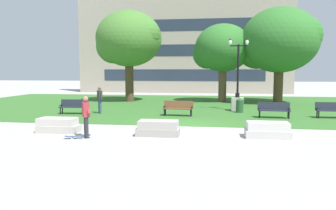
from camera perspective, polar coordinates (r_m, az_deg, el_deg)
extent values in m
plane|color=#A3A09B|center=(16.16, 3.18, -3.76)|extent=(140.00, 140.00, 0.00)
cube|color=#336628|center=(26.05, 5.04, -0.03)|extent=(40.00, 20.00, 0.02)
cube|color=#B2ADA3|center=(15.44, -18.46, -3.92)|extent=(1.80, 0.90, 0.32)
cube|color=#BBB6AB|center=(15.42, -18.70, -2.73)|extent=(1.66, 0.83, 0.32)
cube|color=#9E9991|center=(13.91, -1.73, -4.68)|extent=(1.80, 0.90, 0.32)
cube|color=#A6A098|center=(13.85, -1.69, -3.38)|extent=(1.66, 0.83, 0.32)
cube|color=#BCB7B2|center=(14.10, 16.92, -4.79)|extent=(1.80, 0.90, 0.32)
cube|color=beige|center=(14.04, 16.98, -3.51)|extent=(1.66, 0.83, 0.32)
cylinder|color=#28282D|center=(13.71, -13.99, -3.86)|extent=(0.15, 0.15, 0.86)
cylinder|color=#28282D|center=(13.90, -14.12, -3.73)|extent=(0.15, 0.15, 0.86)
cube|color=maroon|center=(13.70, -14.13, -0.79)|extent=(0.41, 0.47, 0.60)
cylinder|color=maroon|center=(13.59, -13.71, -0.50)|extent=(0.30, 0.40, 0.50)
cylinder|color=maroon|center=(13.80, -14.57, -0.43)|extent=(0.30, 0.40, 0.50)
sphere|color=#9E7051|center=(13.66, -14.18, 1.05)|extent=(0.22, 0.22, 0.22)
cube|color=#2D4C75|center=(13.83, -15.45, -5.27)|extent=(0.82, 0.49, 0.02)
cube|color=#2D4C75|center=(13.85, -17.32, -5.23)|extent=(0.19, 0.23, 0.06)
cube|color=#2D4C75|center=(13.83, -13.58, -5.14)|extent=(0.19, 0.23, 0.06)
cylinder|color=silver|center=(13.74, -16.37, -5.61)|extent=(0.06, 0.05, 0.06)
cylinder|color=silver|center=(13.96, -16.34, -5.43)|extent=(0.06, 0.05, 0.06)
cylinder|color=silver|center=(13.73, -14.53, -5.57)|extent=(0.06, 0.05, 0.06)
cylinder|color=silver|center=(13.95, -14.53, -5.39)|extent=(0.06, 0.05, 0.06)
cube|color=brown|center=(19.65, 1.72, -0.66)|extent=(1.83, 0.57, 0.05)
cube|color=brown|center=(19.87, 1.86, 0.08)|extent=(1.80, 0.25, 0.46)
cube|color=black|center=(19.80, -0.67, -0.25)|extent=(0.09, 0.40, 0.04)
cube|color=black|center=(19.50, 4.15, -0.37)|extent=(0.09, 0.40, 0.04)
cylinder|color=black|center=(19.68, -0.65, -1.33)|extent=(0.07, 0.07, 0.41)
cylinder|color=black|center=(19.39, 3.96, -1.45)|extent=(0.07, 0.07, 0.41)
cylinder|color=black|center=(19.99, -0.45, -1.21)|extent=(0.07, 0.07, 0.41)
cylinder|color=black|center=(19.71, 4.10, -1.33)|extent=(0.07, 0.07, 0.41)
cube|color=#1E232D|center=(19.73, 17.98, -0.92)|extent=(1.82, 0.53, 0.05)
cube|color=#1E232D|center=(19.95, 17.92, -0.18)|extent=(1.80, 0.21, 0.46)
cube|color=black|center=(19.63, 15.56, -0.53)|extent=(0.08, 0.40, 0.04)
cube|color=black|center=(19.84, 20.40, -0.62)|extent=(0.08, 0.40, 0.04)
cylinder|color=black|center=(19.51, 15.69, -1.61)|extent=(0.07, 0.07, 0.41)
cylinder|color=black|center=(19.72, 20.33, -1.69)|extent=(0.07, 0.07, 0.41)
cylinder|color=black|center=(19.83, 15.61, -1.49)|extent=(0.07, 0.07, 0.41)
cylinder|color=black|center=(20.03, 20.18, -1.57)|extent=(0.07, 0.07, 0.41)
cube|color=#1E232D|center=(21.37, -16.09, -0.35)|extent=(1.83, 0.57, 0.05)
cube|color=#1E232D|center=(21.58, -15.89, 0.33)|extent=(1.80, 0.26, 0.46)
cube|color=black|center=(21.66, -18.20, -0.02)|extent=(0.09, 0.40, 0.04)
cube|color=black|center=(21.09, -13.96, -0.05)|extent=(0.09, 0.40, 0.04)
cylinder|color=black|center=(21.53, -18.22, -1.00)|extent=(0.07, 0.07, 0.41)
cylinder|color=black|center=(20.99, -14.17, -1.05)|extent=(0.07, 0.07, 0.41)
cylinder|color=black|center=(21.83, -17.91, -0.89)|extent=(0.07, 0.07, 0.41)
cylinder|color=black|center=(21.29, -13.90, -0.95)|extent=(0.07, 0.07, 0.41)
cube|color=#1E232D|center=(20.95, 26.76, -0.89)|extent=(1.80, 0.45, 0.05)
cube|color=#1E232D|center=(21.16, 26.57, -0.19)|extent=(1.80, 0.13, 0.46)
cube|color=black|center=(20.67, 24.58, -0.53)|extent=(0.06, 0.40, 0.04)
cylinder|color=black|center=(20.57, 24.77, -1.56)|extent=(0.07, 0.07, 0.41)
cylinder|color=black|center=(20.88, 24.52, -1.45)|extent=(0.07, 0.07, 0.41)
cube|color=#ADA89E|center=(22.78, 11.96, 0.16)|extent=(0.80, 0.80, 0.90)
cylinder|color=black|center=(22.73, 11.99, 1.66)|extent=(0.28, 0.28, 0.30)
cylinder|color=black|center=(22.67, 12.08, 5.79)|extent=(0.14, 0.14, 3.58)
cube|color=black|center=(22.73, 12.18, 10.05)|extent=(1.10, 0.08, 0.08)
ellipsoid|color=white|center=(22.72, 10.78, 10.69)|extent=(0.22, 0.22, 0.36)
cone|color=black|center=(22.74, 10.79, 11.18)|extent=(0.20, 0.20, 0.13)
ellipsoid|color=white|center=(22.80, 13.59, 10.61)|extent=(0.22, 0.22, 0.36)
cone|color=black|center=(22.81, 13.61, 11.10)|extent=(0.20, 0.20, 0.13)
cylinder|color=brown|center=(28.84, 9.46, 3.85)|extent=(0.68, 0.68, 3.36)
ellipsoid|color=#2D6B28|center=(28.89, 9.56, 9.80)|extent=(4.80, 4.80, 4.08)
sphere|color=#2D6B28|center=(29.33, 6.91, 8.84)|extent=(2.64, 2.64, 2.64)
sphere|color=#2D6B28|center=(28.48, 12.05, 10.29)|extent=(2.40, 2.40, 2.40)
cylinder|color=#4C3823|center=(28.68, 18.66, 3.74)|extent=(0.75, 0.75, 3.49)
ellipsoid|color=#2D6B28|center=(28.77, 18.89, 10.65)|extent=(6.26, 6.26, 5.32)
sphere|color=#2D6B28|center=(29.08, 15.24, 9.47)|extent=(3.44, 3.44, 3.44)
sphere|color=#2D6B28|center=(28.53, 22.30, 11.20)|extent=(3.13, 3.13, 3.13)
cylinder|color=#4C3823|center=(29.16, -6.74, 4.48)|extent=(0.73, 0.73, 3.93)
ellipsoid|color=#42752D|center=(29.28, -6.83, 11.41)|extent=(5.72, 5.72, 4.86)
sphere|color=#42752D|center=(30.21, -9.46, 10.11)|extent=(3.14, 3.14, 3.14)
sphere|color=#42752D|center=(28.43, -4.29, 12.17)|extent=(2.86, 2.86, 2.86)
cylinder|color=#234C28|center=(21.81, 12.38, -0.24)|extent=(0.48, 0.48, 0.80)
cone|color=#234C28|center=(21.76, 12.41, 1.02)|extent=(0.49, 0.49, 0.16)
cylinder|color=#384C7A|center=(21.19, -11.69, -0.32)|extent=(0.15, 0.15, 0.86)
cylinder|color=#384C7A|center=(21.38, -11.84, -0.27)|extent=(0.15, 0.15, 0.86)
cube|color=#2D2D30|center=(21.22, -11.81, 1.67)|extent=(0.43, 0.46, 0.60)
cylinder|color=#2D2D30|center=(21.01, -11.57, 1.70)|extent=(0.19, 0.20, 0.56)
cylinder|color=#2D2D30|center=(21.43, -12.05, 1.77)|extent=(0.19, 0.20, 0.56)
sphere|color=brown|center=(21.20, -11.83, 2.85)|extent=(0.22, 0.22, 0.22)
cube|color=gray|center=(40.74, 2.61, 11.46)|extent=(26.25, 1.00, 13.24)
cube|color=#232D3D|center=(40.05, 2.51, 5.22)|extent=(19.69, 0.03, 1.40)
cube|color=#232D3D|center=(40.12, 2.53, 9.51)|extent=(19.69, 0.03, 1.40)
cube|color=#232D3D|center=(40.42, 2.55, 13.76)|extent=(19.69, 0.03, 1.40)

